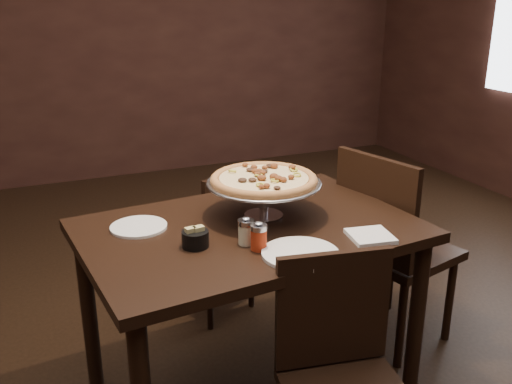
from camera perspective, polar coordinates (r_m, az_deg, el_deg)
name	(u,v)px	position (r m, az deg, el deg)	size (l,w,h in m)	color
room	(283,74)	(2.15, 2.74, 11.71)	(6.04, 7.04, 2.84)	black
dining_table	(250,250)	(2.31, -0.65, -5.84)	(1.37, 0.98, 0.81)	black
pizza_stand	(264,180)	(2.30, 0.79, 1.20)	(0.47, 0.47, 0.19)	#B8B9C0
parmesan_shaker	(246,231)	(2.09, -1.00, -3.93)	(0.06, 0.06, 0.11)	beige
pepper_flake_shaker	(259,236)	(2.04, 0.27, -4.46)	(0.06, 0.06, 0.11)	maroon
packet_caddy	(195,238)	(2.08, -6.10, -4.61)	(0.10, 0.10, 0.08)	black
napkin_stack	(370,236)	(2.19, 11.37, -4.36)	(0.16, 0.16, 0.02)	white
plate_left	(139,227)	(2.29, -11.65, -3.43)	(0.22, 0.22, 0.01)	white
plate_near	(300,254)	(2.02, 4.46, -6.17)	(0.28, 0.28, 0.01)	white
serving_spatula	(282,185)	(2.26, 2.64, 0.70)	(0.15, 0.15, 0.02)	#B8B9C0
chair_far	(218,236)	(3.06, -3.77, -4.42)	(0.51, 0.51, 0.83)	black
chair_near	(343,373)	(2.03, 8.67, -17.50)	(0.47, 0.47, 0.87)	black
chair_side	(390,243)	(2.83, 13.25, -4.98)	(0.56, 0.56, 1.00)	black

